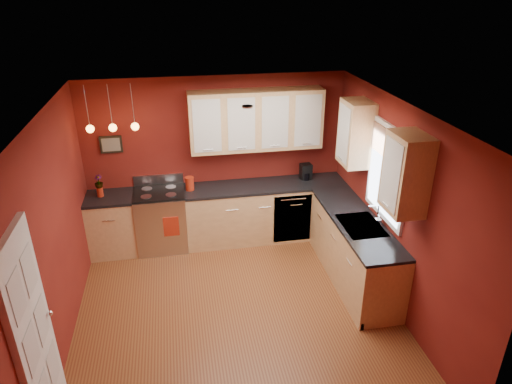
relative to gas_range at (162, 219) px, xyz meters
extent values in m
plane|color=brown|center=(0.92, -1.80, -0.48)|extent=(4.20, 4.20, 0.00)
cube|color=beige|center=(0.92, -1.80, 2.12)|extent=(4.00, 4.20, 0.02)
cube|color=maroon|center=(0.92, 0.30, 0.82)|extent=(4.00, 0.02, 2.60)
cube|color=maroon|center=(0.92, -3.90, 0.82)|extent=(4.00, 0.02, 2.60)
cube|color=maroon|center=(-1.08, -1.80, 0.82)|extent=(0.02, 4.20, 2.60)
cube|color=maroon|center=(2.92, -1.80, 0.82)|extent=(0.02, 4.20, 2.60)
cube|color=#DCAF76|center=(-0.73, 0.00, -0.03)|extent=(0.70, 0.60, 0.90)
cube|color=#DCAF76|center=(1.65, 0.00, -0.03)|extent=(2.54, 0.60, 0.90)
cube|color=#DCAF76|center=(2.62, -1.35, -0.03)|extent=(0.60, 2.10, 0.90)
cube|color=black|center=(-0.73, 0.00, 0.44)|extent=(0.70, 0.62, 0.04)
cube|color=black|center=(1.65, 0.00, 0.44)|extent=(2.54, 0.62, 0.04)
cube|color=black|center=(2.62, -1.35, 0.44)|extent=(0.62, 2.10, 0.04)
cube|color=#BBBBC0|center=(0.00, 0.00, -0.02)|extent=(0.76, 0.64, 0.92)
cube|color=black|center=(0.00, -0.30, 0.00)|extent=(0.55, 0.02, 0.32)
cylinder|color=#BBBBC0|center=(0.00, -0.31, 0.24)|extent=(0.60, 0.02, 0.02)
cube|color=black|center=(0.00, 0.00, 0.45)|extent=(0.76, 0.60, 0.03)
cylinder|color=#949499|center=(-0.18, -0.14, 0.47)|extent=(0.16, 0.16, 0.01)
cylinder|color=#949499|center=(0.18, -0.14, 0.47)|extent=(0.16, 0.16, 0.01)
cylinder|color=#949499|center=(-0.18, 0.14, 0.47)|extent=(0.16, 0.16, 0.01)
cylinder|color=#949499|center=(0.18, 0.14, 0.47)|extent=(0.16, 0.16, 0.01)
cube|color=#BBBBC0|center=(0.00, 0.30, 0.55)|extent=(0.76, 0.04, 0.16)
cube|color=#BBBBC0|center=(2.02, -0.29, -0.03)|extent=(0.60, 0.02, 0.80)
cube|color=#949499|center=(2.62, -1.50, 0.43)|extent=(0.50, 0.70, 0.05)
cube|color=black|center=(2.62, -1.33, 0.42)|extent=(0.42, 0.30, 0.02)
cube|color=black|center=(2.62, -1.67, 0.42)|extent=(0.42, 0.30, 0.02)
cylinder|color=white|center=(2.84, -1.50, 0.60)|extent=(0.02, 0.02, 0.28)
cylinder|color=white|center=(2.77, -1.50, 0.73)|extent=(0.16, 0.02, 0.02)
cube|color=white|center=(2.90, -1.50, 1.17)|extent=(0.04, 1.02, 1.22)
cube|color=white|center=(2.89, -1.50, 1.17)|extent=(0.01, 0.90, 1.10)
cube|color=#A26F51|center=(2.87, -1.50, 1.54)|extent=(0.02, 0.96, 0.36)
cube|color=white|center=(-1.05, -3.00, 0.54)|extent=(0.06, 0.82, 2.05)
cube|color=silver|center=(-1.02, -3.18, 1.12)|extent=(0.00, 0.28, 0.40)
cube|color=silver|center=(-1.02, -2.82, 1.12)|extent=(0.00, 0.28, 0.40)
cube|color=silver|center=(-1.02, -3.18, 0.57)|extent=(0.00, 0.28, 0.40)
cube|color=silver|center=(-1.02, -2.82, 0.57)|extent=(0.00, 0.28, 0.40)
cube|color=silver|center=(-1.02, -2.82, 0.02)|extent=(0.00, 0.28, 0.40)
sphere|color=white|center=(-0.99, -2.67, 0.52)|extent=(0.06, 0.06, 0.06)
cube|color=#DCAF76|center=(1.52, 0.12, 1.47)|extent=(2.00, 0.35, 0.90)
cube|color=#DCAF76|center=(2.75, -1.48, 1.47)|extent=(0.35, 1.95, 0.90)
cube|color=black|center=(-0.63, 0.28, 1.17)|extent=(0.32, 0.03, 0.26)
cylinder|color=#949499|center=(-0.83, -0.05, 1.82)|extent=(0.01, 0.01, 0.60)
sphere|color=#FFA53F|center=(-0.83, -0.05, 1.52)|extent=(0.11, 0.11, 0.11)
cylinder|color=#949499|center=(-0.53, -0.05, 1.82)|extent=(0.01, 0.01, 0.60)
sphere|color=#FFA53F|center=(-0.53, -0.05, 1.52)|extent=(0.11, 0.11, 0.11)
cylinder|color=#949499|center=(-0.23, -0.05, 1.82)|extent=(0.01, 0.01, 0.60)
sphere|color=#FFA53F|center=(-0.23, -0.05, 1.52)|extent=(0.11, 0.11, 0.11)
cylinder|color=#A82612|center=(0.47, 0.02, 0.56)|extent=(0.13, 0.13, 0.19)
cylinder|color=#A82612|center=(0.47, 0.02, 0.66)|extent=(0.14, 0.14, 0.02)
cylinder|color=#A82612|center=(-0.85, 0.03, 0.53)|extent=(0.09, 0.09, 0.14)
imported|color=#A82612|center=(-0.85, 0.03, 0.69)|extent=(0.15, 0.15, 0.21)
cube|color=black|center=(2.33, 0.11, 0.58)|extent=(0.19, 0.16, 0.25)
cylinder|color=black|center=(2.33, 0.06, 0.52)|extent=(0.11, 0.11, 0.12)
imported|color=white|center=(2.81, -1.57, 0.54)|extent=(0.08, 0.08, 0.16)
cube|color=#A82612|center=(0.15, -0.33, 0.04)|extent=(0.23, 0.02, 0.31)
camera|label=1|loc=(0.31, -6.38, 3.40)|focal=32.00mm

